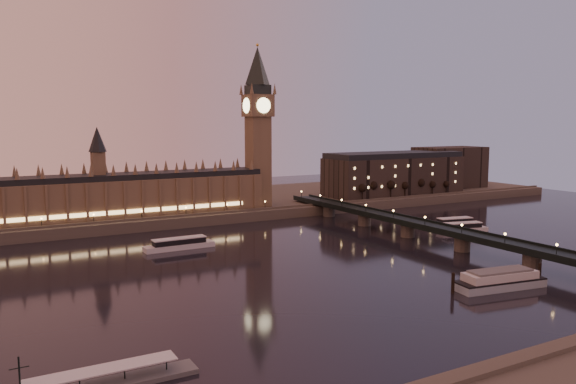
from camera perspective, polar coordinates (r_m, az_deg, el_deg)
name	(u,v)px	position (r m, az deg, el deg)	size (l,w,h in m)	color
ground	(271,266)	(238.71, -1.79, -7.54)	(700.00, 700.00, 0.00)	black
far_embankment	(200,205)	(398.54, -8.91, -1.28)	(560.00, 130.00, 6.00)	#423D35
palace_of_westminster	(110,191)	(334.98, -17.63, 0.13)	(180.00, 26.62, 52.00)	brown
big_ben	(258,117)	(363.40, -3.07, 7.64)	(17.68, 17.68, 104.00)	brown
westminster_bridge	(433,233)	(290.19, 14.52, -4.03)	(13.20, 260.00, 15.30)	black
city_block	(413,171)	(452.88, 12.62, 2.07)	(155.00, 45.00, 34.00)	black
bare_tree_0	(360,189)	(394.13, 7.36, 0.30)	(5.42, 5.42, 11.03)	black
bare_tree_1	(376,188)	(402.35, 8.92, 0.41)	(5.42, 5.42, 11.03)	black
bare_tree_2	(391,187)	(410.86, 10.42, 0.51)	(5.42, 5.42, 11.03)	black
bare_tree_3	(406,186)	(419.63, 11.85, 0.61)	(5.42, 5.42, 11.03)	black
bare_tree_4	(420,185)	(428.66, 13.22, 0.71)	(5.42, 5.42, 11.03)	black
bare_tree_5	(433,184)	(437.92, 14.54, 0.80)	(5.42, 5.42, 11.03)	black
bare_tree_6	(446,183)	(447.41, 15.80, 0.89)	(5.42, 5.42, 11.03)	black
cruise_boat_a	(179,244)	(274.77, -10.98, -5.21)	(34.09, 8.05, 5.43)	silver
cruise_boat_b	(463,228)	(326.76, 17.32, -3.47)	(29.04, 13.33, 5.20)	silver
cruise_boat_c	(455,223)	(340.38, 16.58, -3.01)	(28.04, 12.38, 5.43)	silver
moored_barge	(500,280)	(220.99, 20.72, -8.35)	(40.12, 14.98, 7.44)	#91A7B9
pontoon_pier	(106,383)	(141.27, -17.98, -17.94)	(41.63, 6.94, 11.10)	#595B5E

